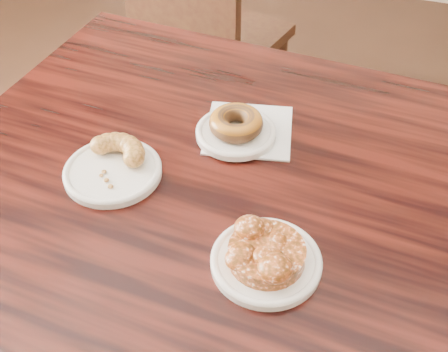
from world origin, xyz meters
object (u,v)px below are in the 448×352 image
(cafe_table, at_px, (205,319))
(chair_far, at_px, (215,38))
(apple_fritter, at_px, (267,251))
(cruller_fragment, at_px, (111,162))
(glazed_donut, at_px, (236,123))

(cafe_table, distance_m, chair_far, 1.05)
(cafe_table, distance_m, apple_fritter, 0.44)
(cafe_table, relative_size, cruller_fragment, 8.05)
(chair_far, xyz_separation_m, glazed_donut, (0.34, -0.83, 0.33))
(glazed_donut, bearing_deg, cafe_table, -92.97)
(cruller_fragment, bearing_deg, chair_far, 99.42)
(glazed_donut, relative_size, apple_fritter, 0.63)
(glazed_donut, height_order, cruller_fragment, glazed_donut)
(chair_far, height_order, apple_fritter, chair_far)
(glazed_donut, bearing_deg, apple_fritter, -63.61)
(cafe_table, bearing_deg, glazed_donut, 90.94)
(chair_far, xyz_separation_m, apple_fritter, (0.47, -1.10, 0.33))
(glazed_donut, xyz_separation_m, cruller_fragment, (-0.17, -0.17, -0.00))
(cafe_table, relative_size, chair_far, 1.11)
(cruller_fragment, bearing_deg, glazed_donut, 43.97)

